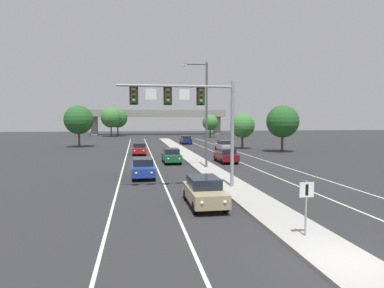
{
  "coord_description": "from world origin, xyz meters",
  "views": [
    {
      "loc": [
        -6.7,
        -9.88,
        4.75
      ],
      "look_at": [
        -3.2,
        11.45,
        3.2
      ],
      "focal_mm": 32.02,
      "sensor_mm": 36.0,
      "label": 1
    }
  ],
  "objects_px": {
    "car_receding_darkred": "(226,155)",
    "tree_far_left_c": "(111,117)",
    "overhead_signal_mast": "(193,108)",
    "tree_far_left_b": "(79,120)",
    "car_receding_navy": "(186,140)",
    "tree_far_right_c": "(210,123)",
    "car_oncoming_tan": "(204,191)",
    "median_sign_post": "(306,200)",
    "tree_far_left_a": "(118,118)",
    "tree_far_right_a": "(283,121)",
    "car_oncoming_red": "(139,149)",
    "car_oncoming_green": "(171,156)",
    "street_lamp_median": "(204,109)",
    "car_receding_silver": "(224,145)",
    "car_oncoming_blue": "(143,168)",
    "tree_far_right_b": "(242,126)"
  },
  "relations": [
    {
      "from": "car_receding_darkred",
      "to": "tree_far_left_c",
      "type": "distance_m",
      "value": 63.02
    },
    {
      "from": "overhead_signal_mast",
      "to": "tree_far_left_b",
      "type": "bearing_deg",
      "value": 109.19
    },
    {
      "from": "car_receding_navy",
      "to": "tree_far_right_c",
      "type": "relative_size",
      "value": 0.75
    },
    {
      "from": "car_oncoming_tan",
      "to": "tree_far_right_c",
      "type": "bearing_deg",
      "value": 77.37
    },
    {
      "from": "tree_far_left_b",
      "to": "car_receding_navy",
      "type": "bearing_deg",
      "value": 13.14
    },
    {
      "from": "median_sign_post",
      "to": "tree_far_left_a",
      "type": "height_order",
      "value": "tree_far_left_a"
    },
    {
      "from": "tree_far_right_a",
      "to": "tree_far_right_c",
      "type": "height_order",
      "value": "tree_far_right_a"
    },
    {
      "from": "car_oncoming_red",
      "to": "tree_far_right_c",
      "type": "xyz_separation_m",
      "value": [
        18.97,
        41.89,
        3.11
      ]
    },
    {
      "from": "car_oncoming_tan",
      "to": "car_receding_darkred",
      "type": "height_order",
      "value": "same"
    },
    {
      "from": "car_oncoming_red",
      "to": "tree_far_left_c",
      "type": "height_order",
      "value": "tree_far_left_c"
    },
    {
      "from": "car_oncoming_tan",
      "to": "car_oncoming_red",
      "type": "relative_size",
      "value": 0.99
    },
    {
      "from": "car_receding_darkred",
      "to": "car_oncoming_green",
      "type": "bearing_deg",
      "value": 174.07
    },
    {
      "from": "car_receding_navy",
      "to": "tree_far_right_a",
      "type": "relative_size",
      "value": 0.66
    },
    {
      "from": "street_lamp_median",
      "to": "car_oncoming_tan",
      "type": "distance_m",
      "value": 15.09
    },
    {
      "from": "overhead_signal_mast",
      "to": "car_receding_darkred",
      "type": "bearing_deg",
      "value": 66.45
    },
    {
      "from": "median_sign_post",
      "to": "car_oncoming_red",
      "type": "relative_size",
      "value": 0.49
    },
    {
      "from": "car_receding_silver",
      "to": "tree_far_left_c",
      "type": "bearing_deg",
      "value": 113.05
    },
    {
      "from": "car_oncoming_green",
      "to": "tree_far_right_a",
      "type": "bearing_deg",
      "value": 30.02
    },
    {
      "from": "car_oncoming_blue",
      "to": "car_oncoming_red",
      "type": "bearing_deg",
      "value": 90.25
    },
    {
      "from": "median_sign_post",
      "to": "car_oncoming_tan",
      "type": "xyz_separation_m",
      "value": [
        -2.92,
        5.86,
        -0.77
      ]
    },
    {
      "from": "car_oncoming_tan",
      "to": "car_receding_navy",
      "type": "bearing_deg",
      "value": 82.94
    },
    {
      "from": "median_sign_post",
      "to": "car_oncoming_green",
      "type": "relative_size",
      "value": 0.49
    },
    {
      "from": "car_oncoming_green",
      "to": "tree_far_left_b",
      "type": "xyz_separation_m",
      "value": [
        -13.47,
        24.13,
        3.87
      ]
    },
    {
      "from": "overhead_signal_mast",
      "to": "tree_far_left_a",
      "type": "xyz_separation_m",
      "value": [
        -8.81,
        76.56,
        -0.33
      ]
    },
    {
      "from": "car_receding_silver",
      "to": "car_oncoming_red",
      "type": "bearing_deg",
      "value": -163.91
    },
    {
      "from": "median_sign_post",
      "to": "car_receding_navy",
      "type": "bearing_deg",
      "value": 86.83
    },
    {
      "from": "street_lamp_median",
      "to": "car_oncoming_green",
      "type": "relative_size",
      "value": 2.23
    },
    {
      "from": "car_receding_silver",
      "to": "car_receding_navy",
      "type": "distance_m",
      "value": 15.8
    },
    {
      "from": "car_receding_navy",
      "to": "tree_far_left_c",
      "type": "relative_size",
      "value": 0.55
    },
    {
      "from": "car_oncoming_blue",
      "to": "car_receding_navy",
      "type": "bearing_deg",
      "value": 76.51
    },
    {
      "from": "car_oncoming_blue",
      "to": "tree_far_right_c",
      "type": "distance_m",
      "value": 63.4
    },
    {
      "from": "tree_far_left_b",
      "to": "tree_far_left_a",
      "type": "bearing_deg",
      "value": 83.08
    },
    {
      "from": "car_oncoming_green",
      "to": "street_lamp_median",
      "type": "bearing_deg",
      "value": -60.95
    },
    {
      "from": "overhead_signal_mast",
      "to": "car_oncoming_green",
      "type": "xyz_separation_m",
      "value": [
        0.05,
        14.43,
        -4.69
      ]
    },
    {
      "from": "car_oncoming_tan",
      "to": "tree_far_left_b",
      "type": "distance_m",
      "value": 45.12
    },
    {
      "from": "car_oncoming_red",
      "to": "tree_far_right_b",
      "type": "relative_size",
      "value": 0.79
    },
    {
      "from": "tree_far_right_c",
      "to": "tree_far_left_a",
      "type": "relative_size",
      "value": 0.76
    },
    {
      "from": "median_sign_post",
      "to": "car_oncoming_green",
      "type": "distance_m",
      "value": 24.83
    },
    {
      "from": "overhead_signal_mast",
      "to": "car_receding_silver",
      "type": "xyz_separation_m",
      "value": [
        9.41,
        27.66,
        -4.69
      ]
    },
    {
      "from": "car_receding_silver",
      "to": "tree_far_left_c",
      "type": "height_order",
      "value": "tree_far_left_c"
    },
    {
      "from": "street_lamp_median",
      "to": "overhead_signal_mast",
      "type": "bearing_deg",
      "value": -105.87
    },
    {
      "from": "street_lamp_median",
      "to": "tree_far_right_a",
      "type": "relative_size",
      "value": 1.46
    },
    {
      "from": "street_lamp_median",
      "to": "tree_far_left_a",
      "type": "distance_m",
      "value": 67.95
    },
    {
      "from": "tree_far_left_c",
      "to": "tree_far_left_b",
      "type": "bearing_deg",
      "value": -94.66
    },
    {
      "from": "car_receding_navy",
      "to": "tree_far_right_a",
      "type": "height_order",
      "value": "tree_far_right_a"
    },
    {
      "from": "car_oncoming_blue",
      "to": "car_oncoming_tan",
      "type": "bearing_deg",
      "value": -72.23
    },
    {
      "from": "street_lamp_median",
      "to": "tree_far_left_a",
      "type": "relative_size",
      "value": 1.26
    },
    {
      "from": "car_receding_silver",
      "to": "tree_far_right_b",
      "type": "xyz_separation_m",
      "value": [
        3.9,
        3.15,
        2.91
      ]
    },
    {
      "from": "tree_far_left_b",
      "to": "tree_far_right_a",
      "type": "xyz_separation_m",
      "value": [
        30.75,
        -14.15,
        -0.23
      ]
    },
    {
      "from": "car_oncoming_blue",
      "to": "car_receding_silver",
      "type": "distance_m",
      "value": 25.56
    }
  ]
}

